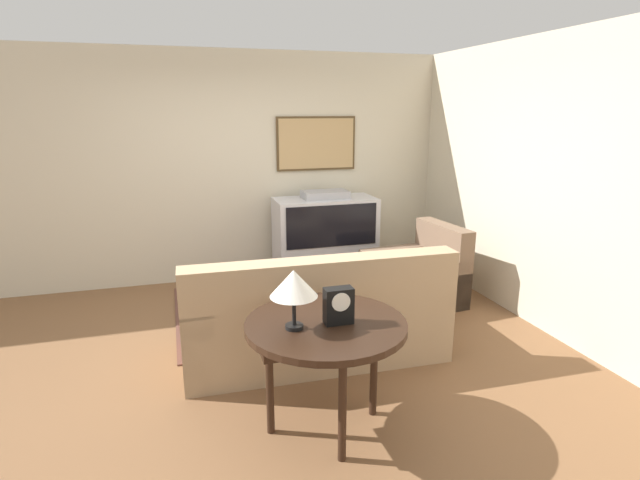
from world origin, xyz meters
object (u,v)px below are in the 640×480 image
at_px(mantel_clock, 339,306).
at_px(couch, 315,320).
at_px(tv, 325,238).
at_px(console_table, 326,332).
at_px(table_lamp, 294,285).
at_px(armchair, 417,278).
at_px(coffee_table, 285,278).

bearing_deg(mantel_clock, couch, 82.39).
xyz_separation_m(tv, couch, (-0.67, -1.88, -0.19)).
bearing_deg(console_table, table_lamp, -170.37).
xyz_separation_m(couch, table_lamp, (-0.42, -1.01, 0.70)).
height_order(couch, mantel_clock, mantel_clock).
distance_m(tv, console_table, 2.99).
bearing_deg(armchair, table_lamp, -49.53).
height_order(couch, table_lamp, table_lamp).
distance_m(armchair, console_table, 2.47).
height_order(tv, console_table, tv).
xyz_separation_m(tv, coffee_table, (-0.70, -0.87, -0.15)).
distance_m(tv, table_lamp, 3.13).
distance_m(tv, coffee_table, 1.13).
bearing_deg(tv, coffee_table, -128.58).
bearing_deg(mantel_clock, console_table, 151.47).
distance_m(couch, mantel_clock, 1.15).
height_order(coffee_table, mantel_clock, mantel_clock).
bearing_deg(couch, armchair, -146.56).
relative_size(coffee_table, mantel_clock, 5.19).
bearing_deg(table_lamp, console_table, 9.63).
height_order(tv, armchair, tv).
bearing_deg(table_lamp, coffee_table, 79.20).
bearing_deg(mantel_clock, armchair, 50.89).
xyz_separation_m(couch, mantel_clock, (-0.13, -1.01, 0.54)).
xyz_separation_m(couch, console_table, (-0.20, -0.97, 0.35)).
xyz_separation_m(tv, mantel_clock, (-0.80, -2.89, 0.35)).
distance_m(armchair, table_lamp, 2.71).
relative_size(couch, mantel_clock, 9.47).
xyz_separation_m(console_table, table_lamp, (-0.21, -0.04, 0.35)).
bearing_deg(console_table, couch, 78.21).
height_order(tv, table_lamp, table_lamp).
relative_size(tv, mantel_clock, 5.24).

